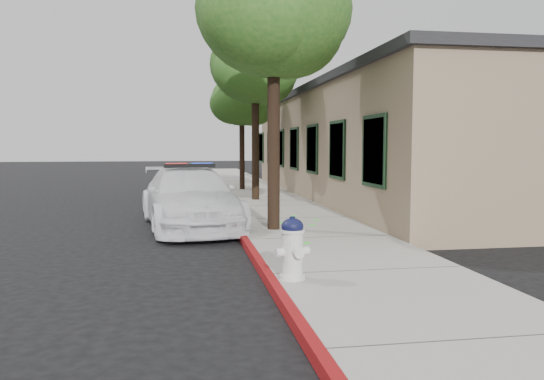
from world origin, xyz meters
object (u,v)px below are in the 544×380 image
Objects in this scene: police_car at (190,198)px; street_tree_mid at (255,69)px; street_tree_near at (274,17)px; street_tree_far at (242,102)px; clapboard_building at (388,144)px; fire_hydrant at (292,248)px.

street_tree_mid reaches higher than police_car.
street_tree_near reaches higher than street_tree_far.
clapboard_building is at bearing 10.20° from street_tree_mid.
fire_hydrant is at bearing -96.45° from street_tree_near.
clapboard_building is 22.91× the size of fire_hydrant.
police_car is 0.85× the size of street_tree_near.
fire_hydrant is 16.22m from street_tree_far.
clapboard_building is 10.09m from street_tree_near.
street_tree_near is (1.91, -1.43, 4.19)m from police_car.
police_car is at bearing -103.89° from street_tree_far.
street_tree_near is 11.30m from street_tree_far.
street_tree_near is 6.81m from street_tree_mid.
clapboard_building is 13.97m from fire_hydrant.
fire_hydrant is 0.14× the size of street_tree_near.
police_car is 5.99× the size of fire_hydrant.
police_car is at bearing -114.04° from street_tree_mid.
street_tree_near is at bearing -44.74° from police_car.
street_tree_mid is at bearing 85.98° from street_tree_near.
police_car is 1.09× the size of street_tree_far.
street_tree_near is 1.06× the size of street_tree_mid.
street_tree_mid is (1.00, 11.39, 4.14)m from fire_hydrant.
police_car is at bearing -140.75° from clapboard_building.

